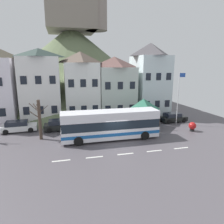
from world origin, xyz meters
name	(u,v)px	position (x,y,z in m)	size (l,w,h in m)	color
ground_plane	(117,143)	(0.00, 0.00, -0.03)	(40.00, 60.00, 0.07)	#514C52
townhouse_01	(41,86)	(-8.61, 11.65, 5.39)	(5.55, 5.36, 10.77)	white
townhouse_02	(81,86)	(-2.60, 12.32, 5.23)	(5.04, 6.71, 10.46)	white
townhouse_03	(114,87)	(2.89, 12.45, 4.88)	(5.71, 6.97, 9.76)	silver
townhouse_04	(150,80)	(9.06, 12.33, 6.01)	(5.16, 6.72, 12.03)	silver
hilltop_castle	(73,64)	(-2.81, 28.36, 8.86)	(43.46, 43.46, 24.13)	#5D6B4B
transit_bus	(110,125)	(-0.43, 1.49, 1.67)	(11.11, 2.70, 3.32)	white
bus_shelter	(143,105)	(5.04, 5.10, 3.17)	(3.60, 3.60, 3.97)	#473D33
parked_car_00	(18,126)	(-11.27, 7.08, 0.68)	(4.47, 2.17, 1.39)	white
parked_car_01	(143,118)	(6.00, 7.23, 0.65)	(4.39, 2.03, 1.33)	navy
parked_car_02	(173,117)	(10.59, 6.62, 0.66)	(4.07, 2.14, 1.36)	black
parked_car_03	(60,125)	(-6.11, 6.39, 0.69)	(4.07, 1.97, 1.41)	black
pedestrian_00	(143,123)	(4.39, 3.63, 0.97)	(0.35, 0.35, 1.64)	#38332D
pedestrian_01	(152,123)	(5.75, 3.76, 0.87)	(0.36, 0.34, 1.59)	black
public_bench	(121,120)	(2.57, 7.55, 0.48)	(1.72, 0.48, 0.87)	brown
flagpole	(179,95)	(10.36, 5.19, 4.27)	(0.95, 0.10, 7.40)	silver
harbour_buoy	(192,126)	(10.54, 1.79, 0.67)	(0.95, 0.95, 1.20)	black
bare_tree_00	(39,119)	(-8.24, 3.39, 2.39)	(2.13, 1.50, 4.58)	#47382D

